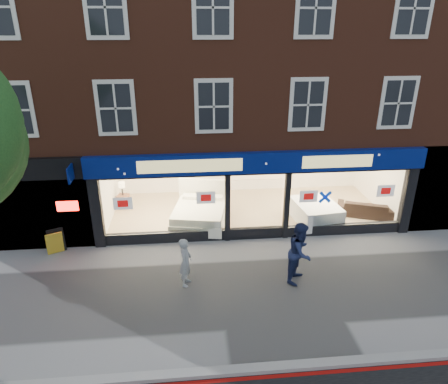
{
  "coord_description": "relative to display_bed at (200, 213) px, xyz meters",
  "views": [
    {
      "loc": [
        -2.36,
        -9.47,
        7.18
      ],
      "look_at": [
        -1.23,
        2.5,
        2.09
      ],
      "focal_mm": 32.0,
      "sensor_mm": 36.0,
      "label": 1
    }
  ],
  "objects": [
    {
      "name": "ground",
      "position": [
        1.97,
        -4.34,
        -0.48
      ],
      "size": [
        120.0,
        120.0,
        0.0
      ],
      "primitive_type": "plane",
      "color": "gray",
      "rests_on": "ground"
    },
    {
      "name": "kerb_line",
      "position": [
        1.97,
        -7.44,
        -0.47
      ],
      "size": [
        60.0,
        0.1,
        0.01
      ],
      "primitive_type": "cube",
      "color": "#8C0A07",
      "rests_on": "ground"
    },
    {
      "name": "kerb_stone",
      "position": [
        1.97,
        -7.24,
        -0.42
      ],
      "size": [
        60.0,
        0.25,
        0.12
      ],
      "primitive_type": "cube",
      "color": "gray",
      "rests_on": "ground"
    },
    {
      "name": "showroom_floor",
      "position": [
        1.97,
        0.91,
        -0.43
      ],
      "size": [
        11.0,
        4.5,
        0.1
      ],
      "primitive_type": "cube",
      "color": "tan",
      "rests_on": "ground"
    },
    {
      "name": "building",
      "position": [
        1.96,
        2.6,
        6.19
      ],
      "size": [
        19.0,
        8.26,
        10.3
      ],
      "color": "#5E2C1D",
      "rests_on": "ground"
    },
    {
      "name": "display_bed",
      "position": [
        0.0,
        0.0,
        0.0
      ],
      "size": [
        2.41,
        2.73,
        1.36
      ],
      "rotation": [
        0.0,
        0.0,
        -0.2
      ],
      "color": "white",
      "rests_on": "showroom_floor"
    },
    {
      "name": "bedside_table",
      "position": [
        -3.13,
        1.65,
        -0.1
      ],
      "size": [
        0.53,
        0.53,
        0.55
      ],
      "primitive_type": "cube",
      "rotation": [
        0.0,
        0.0,
        -0.21
      ],
      "color": "brown",
      "rests_on": "showroom_floor"
    },
    {
      "name": "mattress_stack",
      "position": [
        4.44,
        -0.34,
        -0.0
      ],
      "size": [
        1.73,
        2.07,
        0.75
      ],
      "rotation": [
        0.0,
        0.0,
        0.13
      ],
      "color": "silver",
      "rests_on": "showroom_floor"
    },
    {
      "name": "sofa",
      "position": [
        6.57,
        -0.04,
        -0.07
      ],
      "size": [
        2.29,
        1.54,
        0.62
      ],
      "primitive_type": "imported",
      "rotation": [
        0.0,
        0.0,
        2.77
      ],
      "color": "black",
      "rests_on": "showroom_floor"
    },
    {
      "name": "a_board",
      "position": [
        -4.93,
        -1.64,
        -0.06
      ],
      "size": [
        0.64,
        0.55,
        0.83
      ],
      "primitive_type": "cube",
      "rotation": [
        0.0,
        0.0,
        0.43
      ],
      "color": "gold",
      "rests_on": "ground"
    },
    {
      "name": "pedestrian_grey",
      "position": [
        -0.57,
        -3.82,
        0.28
      ],
      "size": [
        0.5,
        0.63,
        1.51
      ],
      "primitive_type": "imported",
      "rotation": [
        0.0,
        0.0,
        1.3
      ],
      "color": "#979A9E",
      "rests_on": "ground"
    },
    {
      "name": "pedestrian_blue",
      "position": [
        2.82,
        -3.91,
        0.47
      ],
      "size": [
        1.1,
        1.17,
        1.9
      ],
      "primitive_type": "imported",
      "rotation": [
        0.0,
        0.0,
        1.01
      ],
      "color": "#192248",
      "rests_on": "ground"
    }
  ]
}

